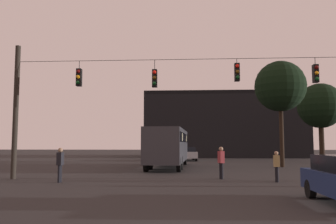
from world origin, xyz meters
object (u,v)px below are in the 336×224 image
(pedestrian_crossing_right, at_px, (60,163))
(pedestrian_crossing_center, at_px, (221,161))
(car_far_left, at_px, (188,154))
(tree_left_silhouette, at_px, (280,87))
(city_bus, at_px, (168,144))
(tree_behind_building, at_px, (320,106))
(pedestrian_near_bus, at_px, (277,165))

(pedestrian_crossing_right, bearing_deg, pedestrian_crossing_center, 15.06)
(car_far_left, height_order, pedestrian_crossing_right, pedestrian_crossing_right)
(car_far_left, distance_m, tree_left_silhouette, 14.29)
(city_bus, xyz_separation_m, pedestrian_crossing_right, (-4.66, -11.00, -0.91))
(pedestrian_crossing_center, bearing_deg, city_bus, 110.81)
(tree_behind_building, bearing_deg, tree_left_silhouette, -127.96)
(car_far_left, relative_size, pedestrian_crossing_right, 2.65)
(pedestrian_crossing_center, height_order, tree_left_silhouette, tree_left_silhouette)
(pedestrian_crossing_center, height_order, tree_behind_building, tree_behind_building)
(city_bus, xyz_separation_m, car_far_left, (1.45, 11.83, -1.07))
(tree_left_silhouette, bearing_deg, pedestrian_crossing_right, -138.37)
(pedestrian_crossing_right, bearing_deg, tree_left_silhouette, 41.63)
(pedestrian_near_bus, bearing_deg, pedestrian_crossing_center, 151.96)
(city_bus, height_order, tree_behind_building, tree_behind_building)
(tree_left_silhouette, bearing_deg, pedestrian_near_bus, -105.73)
(car_far_left, xyz_separation_m, pedestrian_crossing_center, (1.91, -20.67, 0.18))
(car_far_left, bearing_deg, pedestrian_near_bus, -78.46)
(pedestrian_crossing_center, bearing_deg, tree_left_silhouette, 60.11)
(tree_left_silhouette, height_order, tree_behind_building, tree_left_silhouette)
(pedestrian_near_bus, bearing_deg, pedestrian_crossing_right, -175.81)
(pedestrian_crossing_center, distance_m, tree_left_silhouette, 13.00)
(pedestrian_crossing_center, xyz_separation_m, tree_left_silhouette, (5.84, 10.16, 5.63))
(pedestrian_near_bus, bearing_deg, tree_left_silhouette, 74.27)
(tree_left_silhouette, distance_m, tree_behind_building, 9.78)
(pedestrian_crossing_right, distance_m, tree_behind_building, 28.59)
(pedestrian_crossing_right, distance_m, tree_left_silhouette, 19.38)
(city_bus, relative_size, pedestrian_crossing_center, 6.46)
(city_bus, relative_size, car_far_left, 2.48)
(car_far_left, bearing_deg, tree_behind_building, -11.61)
(tree_left_silhouette, bearing_deg, pedestrian_crossing_center, -119.89)
(city_bus, bearing_deg, pedestrian_near_bus, -59.79)
(city_bus, distance_m, tree_behind_building, 18.08)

